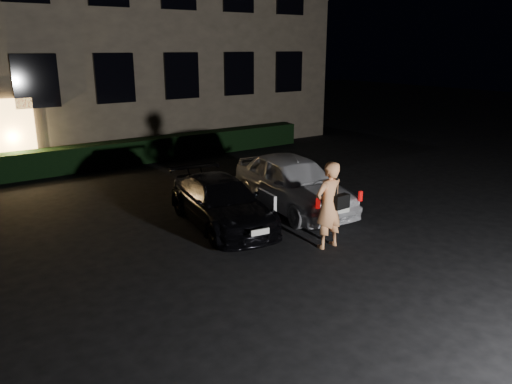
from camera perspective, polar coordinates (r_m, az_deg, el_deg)
ground at (r=9.86m, az=8.29°, el=-8.29°), size 80.00×80.00×0.00m
hedge at (r=18.41m, az=-14.74°, el=4.35°), size 15.00×0.70×0.85m
sedan at (r=11.74m, az=-4.00°, el=-1.16°), size 2.10×4.03×1.12m
hatch at (r=12.91m, az=4.25°, el=1.14°), size 2.20×4.33×1.41m
man at (r=10.40m, az=8.33°, el=-1.49°), size 0.77×0.46×1.85m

